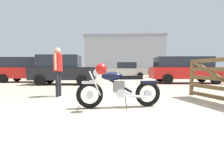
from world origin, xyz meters
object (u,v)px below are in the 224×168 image
at_px(bystander, 58,67).
at_px(pale_sedan_back, 185,69).
at_px(vintage_motorcycle, 117,87).
at_px(dark_sedan_left, 167,70).
at_px(red_hatchback_near, 26,70).
at_px(white_estate_far, 63,70).
at_px(silver_sedan_mid, 126,70).

xyz_separation_m(bystander, pale_sedan_back, (6.45, 5.79, -0.08)).
bearing_deg(vintage_motorcycle, pale_sedan_back, -131.61).
bearing_deg(dark_sedan_left, red_hatchback_near, 36.87).
relative_size(white_estate_far, dark_sedan_left, 0.94).
distance_m(bystander, silver_sedan_mid, 12.58).
bearing_deg(white_estate_far, pale_sedan_back, 4.55).
relative_size(pale_sedan_back, white_estate_far, 1.18).
bearing_deg(white_estate_far, bystander, -76.93).
bearing_deg(red_hatchback_near, bystander, -55.71).
bearing_deg(pale_sedan_back, white_estate_far, -172.28).
distance_m(vintage_motorcycle, pale_sedan_back, 8.59).
bearing_deg(red_hatchback_near, vintage_motorcycle, -52.08).
xyz_separation_m(silver_sedan_mid, white_estate_far, (-4.21, -7.75, 0.08)).
xyz_separation_m(white_estate_far, dark_sedan_left, (9.16, 9.97, -0.08)).
height_order(vintage_motorcycle, white_estate_far, white_estate_far).
bearing_deg(silver_sedan_mid, dark_sedan_left, 21.34).
xyz_separation_m(pale_sedan_back, silver_sedan_mid, (-3.68, 6.49, -0.10)).
height_order(pale_sedan_back, white_estate_far, white_estate_far).
height_order(silver_sedan_mid, red_hatchback_near, red_hatchback_near).
distance_m(white_estate_far, red_hatchback_near, 3.78).
bearing_deg(vintage_motorcycle, red_hatchback_near, -59.29).
bearing_deg(dark_sedan_left, silver_sedan_mid, 27.61).
distance_m(vintage_motorcycle, silver_sedan_mid, 13.87).
xyz_separation_m(vintage_motorcycle, silver_sedan_mid, (0.71, 13.85, 0.34)).
xyz_separation_m(pale_sedan_back, red_hatchback_near, (-11.28, 0.42, -0.02)).
relative_size(vintage_motorcycle, pale_sedan_back, 0.44).
bearing_deg(white_estate_far, silver_sedan_mid, 56.96).
distance_m(bystander, dark_sedan_left, 16.43).
distance_m(silver_sedan_mid, dark_sedan_left, 5.43).
xyz_separation_m(bystander, red_hatchback_near, (-4.83, 6.21, -0.10)).
height_order(bystander, dark_sedan_left, dark_sedan_left).
bearing_deg(white_estate_far, red_hatchback_near, 149.03).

